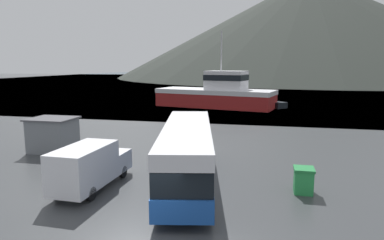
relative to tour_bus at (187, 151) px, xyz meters
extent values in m
plane|color=#383A3D|center=(-0.05, -6.33, -1.84)|extent=(400.00, 400.00, 0.00)
plane|color=#3D5160|center=(-0.05, 139.48, -1.84)|extent=(240.00, 240.00, 0.00)
cone|color=#2D332D|center=(24.01, 173.32, 23.69)|extent=(195.95, 195.95, 51.08)
cube|color=#194799|center=(0.00, -0.01, -0.90)|extent=(4.87, 12.38, 0.99)
cube|color=black|center=(0.00, -0.01, 0.16)|extent=(4.77, 12.13, 1.13)
cube|color=silver|center=(0.00, -0.01, 1.08)|extent=(4.87, 12.38, 0.71)
cube|color=black|center=(-1.18, 5.95, -0.04)|extent=(2.22, 0.50, 1.52)
cylinder|color=black|center=(-1.93, 3.92, -1.39)|extent=(0.47, 0.94, 0.90)
cylinder|color=black|center=(0.28, 4.36, -1.39)|extent=(0.47, 0.94, 0.90)
cylinder|color=black|center=(-0.28, -4.39, -1.39)|extent=(0.47, 0.94, 0.90)
cylinder|color=black|center=(1.94, -3.95, -1.39)|extent=(0.47, 0.94, 0.90)
cube|color=silver|center=(-4.90, -2.55, -0.45)|extent=(2.11, 4.12, 2.09)
cube|color=silver|center=(-4.81, 0.35, -0.92)|extent=(2.03, 1.80, 1.15)
cube|color=black|center=(-4.84, -0.50, 0.02)|extent=(1.68, 0.11, 0.73)
cylinder|color=black|center=(-5.70, 0.14, -1.49)|extent=(0.24, 0.71, 0.70)
cylinder|color=black|center=(-3.94, 0.09, -1.49)|extent=(0.24, 0.71, 0.70)
cylinder|color=black|center=(-5.81, -3.45, -1.49)|extent=(0.24, 0.71, 0.70)
cylinder|color=black|center=(-4.05, -3.50, -1.49)|extent=(0.24, 0.71, 0.70)
cube|color=maroon|center=(-3.73, 35.06, -0.45)|extent=(19.11, 9.95, 2.78)
cube|color=silver|center=(-3.73, 35.06, 0.59)|extent=(19.30, 10.05, 0.69)
cube|color=silver|center=(-1.95, 34.64, 2.37)|extent=(6.63, 5.37, 2.86)
cube|color=black|center=(-1.95, 34.64, 2.80)|extent=(6.77, 5.51, 0.86)
cylinder|color=#B2B2B7|center=(-2.80, 34.84, 6.81)|extent=(0.20, 0.20, 6.02)
cube|color=green|center=(6.27, -0.15, -1.24)|extent=(0.94, 0.99, 1.21)
cube|color=#227D3C|center=(6.27, -0.15, -0.56)|extent=(1.03, 1.09, 0.13)
cube|color=slate|center=(-11.72, 4.78, -0.60)|extent=(3.05, 2.56, 2.48)
cube|color=#4C4C51|center=(-11.72, 4.78, 0.70)|extent=(3.35, 2.81, 0.12)
cube|color=black|center=(4.63, 36.94, -1.38)|extent=(5.52, 5.60, 0.92)
cylinder|color=#4C4C51|center=(-5.55, 18.43, -1.54)|extent=(0.40, 0.40, 0.60)
sphere|color=#4C4C51|center=(-5.55, 18.43, -1.12)|extent=(0.46, 0.46, 0.46)
camera|label=1|loc=(4.26, -18.08, 4.82)|focal=32.00mm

